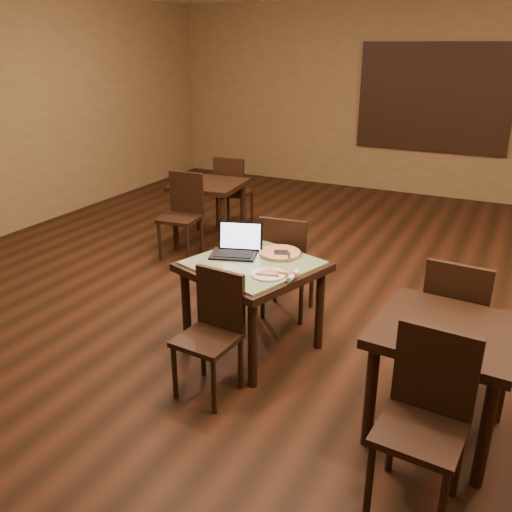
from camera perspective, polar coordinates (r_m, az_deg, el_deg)
The scene contains 19 objects.
ground at distance 5.09m, azimuth 0.88°, elevation -5.98°, with size 10.00×10.00×0.00m, color black.
wall_back at distance 9.31m, azimuth 15.06°, elevation 15.60°, with size 8.00×0.02×3.00m, color olive.
mural at distance 9.18m, azimuth 18.19°, elevation 15.52°, with size 2.34×0.05×1.64m.
tiled_table at distance 4.25m, azimuth -0.33°, elevation -1.92°, with size 1.16×1.16×0.76m.
chair_main_near at distance 3.83m, azimuth -4.52°, elevation -7.35°, with size 0.42×0.42×0.90m.
chair_main_far at distance 4.80m, azimuth 3.13°, elevation -0.57°, with size 0.47×0.47×0.97m.
laptop at distance 4.36m, azimuth -2.03°, elevation 1.07°, with size 0.42×0.38×0.25m.
plate at distance 3.97m, azimuth 1.32°, elevation -1.95°, with size 0.25×0.25×0.01m, color white.
pizza_slice at distance 3.96m, azimuth 1.32°, elevation -1.74°, with size 0.20×0.20×0.02m, color beige, non-canonical shape.
pizza_pan at distance 4.36m, azimuth 2.51°, elevation 0.21°, with size 0.37×0.37×0.01m, color silver.
pizza_whole at distance 4.35m, azimuth 2.52°, elevation 0.38°, with size 0.34×0.34×0.02m.
spatula at distance 4.33m, azimuth 2.65°, elevation 0.36°, with size 0.11×0.27×0.01m, color silver.
napkin_roll at distance 3.93m, azimuth 3.94°, elevation -2.05°, with size 0.05×0.18×0.04m.
other_table_b at distance 6.77m, azimuth -4.95°, elevation 6.68°, with size 0.88×0.88×0.75m.
other_table_b_chair_near at distance 6.34m, azimuth -7.68°, elevation 4.82°, with size 0.46×0.46×0.97m.
other_table_b_chair_far at distance 7.26m, azimuth -2.53°, elevation 7.14°, with size 0.46×0.46×0.97m.
other_table_c at distance 3.52m, azimuth 19.23°, elevation -8.93°, with size 0.88×0.88×0.77m.
other_table_c_chair_near at distance 3.07m, azimuth 17.47°, elevation -15.28°, with size 0.46×0.46×1.00m.
other_table_c_chair_far at distance 4.07m, azimuth 20.26°, elevation -6.03°, with size 0.46×0.46×1.00m.
Camera 1 is at (1.96, -4.06, 2.35)m, focal length 38.00 mm.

